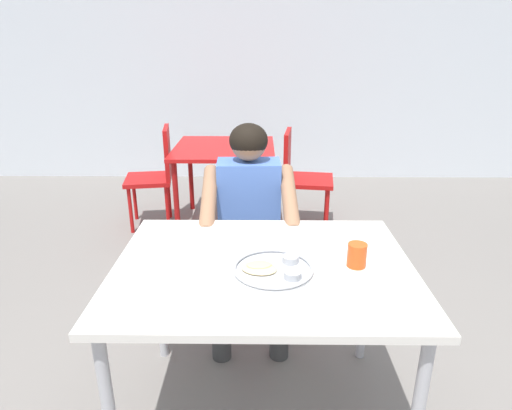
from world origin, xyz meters
The scene contains 9 objects.
back_wall centered at (0.00, 3.70, 1.70)m, with size 12.00×0.12×3.40m, color silver.
table_foreground centered at (0.00, 0.02, 0.67)m, with size 1.15×0.88×0.75m.
thali_tray centered at (0.04, -0.04, 0.76)m, with size 0.30×0.30×0.03m.
drinking_cup centered at (0.36, 0.01, 0.80)m, with size 0.07×0.07×0.09m.
chair_foreground centered at (-0.08, 0.92, 0.48)m, with size 0.40×0.42×0.85m.
diner_foreground centered at (-0.07, 0.70, 0.69)m, with size 0.50×0.56×1.16m.
table_background_red centered at (-0.32, 2.17, 0.63)m, with size 0.85×0.88×0.72m.
chair_red_left centered at (-0.91, 2.16, 0.50)m, with size 0.45×0.44×0.88m.
chair_red_right centered at (0.32, 2.13, 0.50)m, with size 0.46×0.45×0.86m.
Camera 1 is at (-0.01, -1.48, 1.55)m, focal length 30.57 mm.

